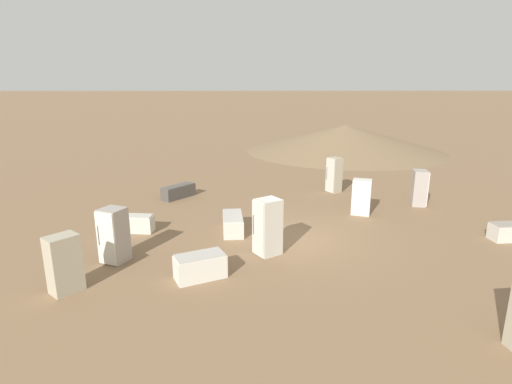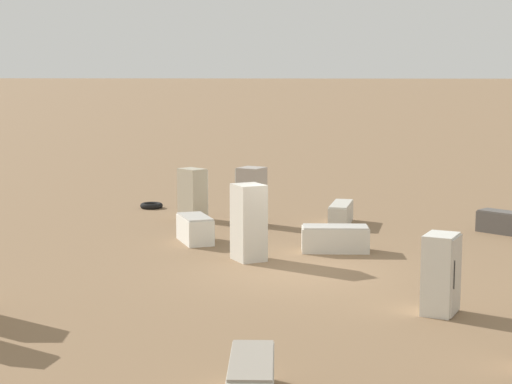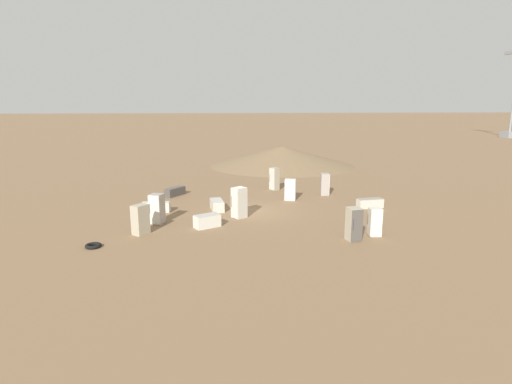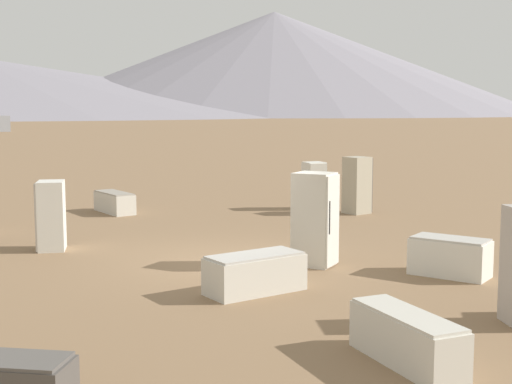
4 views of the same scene
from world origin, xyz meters
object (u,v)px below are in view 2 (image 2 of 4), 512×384
object	(u,v)px
discarded_fridge_3	(335,239)
discarded_fridge_4	(251,196)
discarded_fridge_9	(193,194)
discarded_fridge_12	(509,223)
scrap_tire	(151,206)
discarded_fridge_7	(252,380)
discarded_fridge_6	(195,229)
discarded_fridge_11	(441,274)
discarded_fridge_10	(249,222)
discarded_fridge_0	(341,214)

from	to	relation	value
discarded_fridge_3	discarded_fridge_4	distance (m)	4.50
discarded_fridge_9	discarded_fridge_12	size ratio (longest dim) A/B	0.91
scrap_tire	discarded_fridge_7	bearing A→B (deg)	106.39
discarded_fridge_4	discarded_fridge_6	world-z (taller)	discarded_fridge_4
discarded_fridge_3	discarded_fridge_11	size ratio (longest dim) A/B	1.13
discarded_fridge_9	scrap_tire	bearing A→B (deg)	172.60
scrap_tire	discarded_fridge_10	bearing A→B (deg)	117.65
discarded_fridge_6	discarded_fridge_11	size ratio (longest dim) A/B	1.03
discarded_fridge_9	scrap_tire	size ratio (longest dim) A/B	2.10
discarded_fridge_3	scrap_tire	bearing A→B (deg)	-139.80
discarded_fridge_4	discarded_fridge_7	xyz separation A→B (m)	(-1.27, 13.93, -0.56)
discarded_fridge_3	discarded_fridge_11	world-z (taller)	discarded_fridge_11
discarded_fridge_0	discarded_fridge_10	xyz separation A→B (m)	(2.33, 5.12, 0.61)
discarded_fridge_0	discarded_fridge_7	xyz separation A→B (m)	(1.43, 14.18, -0.01)
discarded_fridge_6	discarded_fridge_10	bearing A→B (deg)	104.97
scrap_tire	discarded_fridge_9	bearing A→B (deg)	130.25
discarded_fridge_4	discarded_fridge_6	bearing A→B (deg)	-179.21
discarded_fridge_7	discarded_fridge_10	distance (m)	9.12
discarded_fridge_7	discarded_fridge_9	xyz separation A→B (m)	(3.18, -14.68, 0.49)
discarded_fridge_4	discarded_fridge_10	size ratio (longest dim) A/B	0.93
discarded_fridge_0	discarded_fridge_9	xyz separation A→B (m)	(4.61, -0.51, 0.48)
discarded_fridge_6	scrap_tire	bearing A→B (deg)	-90.85
discarded_fridge_6	discarded_fridge_7	distance (m)	11.40
discarded_fridge_6	discarded_fridge_11	world-z (taller)	discarded_fridge_11
discarded_fridge_4	discarded_fridge_12	world-z (taller)	discarded_fridge_4
discarded_fridge_7	discarded_fridge_12	bearing A→B (deg)	61.29
discarded_fridge_6	discarded_fridge_7	world-z (taller)	discarded_fridge_6
discarded_fridge_3	scrap_tire	distance (m)	8.98
discarded_fridge_0	discarded_fridge_12	distance (m)	4.89
discarded_fridge_12	scrap_tire	xyz separation A→B (m)	(11.12, -3.73, -0.23)
discarded_fridge_9	discarded_fridge_11	distance (m)	11.85
discarded_fridge_4	discarded_fridge_0	bearing A→B (deg)	-59.56
discarded_fridge_3	discarded_fridge_10	bearing A→B (deg)	-64.21
discarded_fridge_4	discarded_fridge_9	world-z (taller)	discarded_fridge_4
discarded_fridge_7	discarded_fridge_11	world-z (taller)	discarded_fridge_11
discarded_fridge_3	discarded_fridge_9	bearing A→B (deg)	-138.44
discarded_fridge_3	discarded_fridge_7	size ratio (longest dim) A/B	0.99
discarded_fridge_0	discarded_fridge_12	size ratio (longest dim) A/B	1.05
discarded_fridge_0	discarded_fridge_9	bearing A→B (deg)	-178.43
discarded_fridge_3	discarded_fridge_11	xyz separation A→B (m)	(-1.97, 5.53, 0.44)
discarded_fridge_10	discarded_fridge_4	bearing A→B (deg)	62.92
discarded_fridge_6	discarded_fridge_10	distance (m)	2.70
discarded_fridge_11	discarded_fridge_12	size ratio (longest dim) A/B	0.88
discarded_fridge_9	discarded_fridge_12	distance (m)	9.52
discarded_fridge_3	discarded_fridge_12	bearing A→B (deg)	116.23
discarded_fridge_9	scrap_tire	world-z (taller)	discarded_fridge_9
discarded_fridge_9	discarded_fridge_3	bearing A→B (deg)	-2.92
discarded_fridge_0	discarded_fridge_4	xyz separation A→B (m)	(2.71, 0.25, 0.55)
discarded_fridge_11	discarded_fridge_9	bearing A→B (deg)	-126.42
discarded_fridge_0	discarded_fridge_12	bearing A→B (deg)	-5.78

